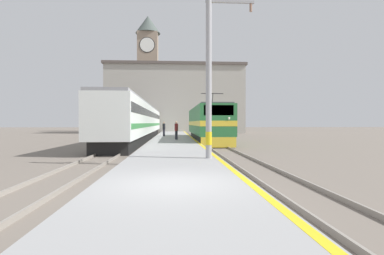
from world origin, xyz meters
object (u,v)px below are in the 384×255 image
(person_on_platform, at_px, (176,130))
(passenger_train, at_px, (140,121))
(clock_tower, at_px, (148,70))
(catenary_mast, at_px, (210,72))
(locomotive_train, at_px, (207,124))
(second_waiting_passenger, at_px, (164,128))

(person_on_platform, bearing_deg, passenger_train, 119.57)
(person_on_platform, relative_size, clock_tower, 0.07)
(catenary_mast, bearing_deg, clock_tower, 97.55)
(passenger_train, bearing_deg, locomotive_train, -35.24)
(locomotive_train, xyz_separation_m, passenger_train, (-7.43, 5.25, 0.28))
(person_on_platform, height_order, clock_tower, clock_tower)
(passenger_train, relative_size, clock_tower, 1.42)
(locomotive_train, distance_m, clock_tower, 41.13)
(passenger_train, distance_m, clock_tower, 35.07)
(second_waiting_passenger, bearing_deg, passenger_train, -178.43)
(catenary_mast, distance_m, clock_tower, 56.93)
(locomotive_train, height_order, passenger_train, locomotive_train)
(second_waiting_passenger, xyz_separation_m, clock_tower, (-4.60, 32.85, 12.79))
(passenger_train, bearing_deg, person_on_platform, -60.43)
(catenary_mast, height_order, person_on_platform, catenary_mast)
(clock_tower, bearing_deg, second_waiting_passenger, -82.03)
(person_on_platform, relative_size, second_waiting_passenger, 1.01)
(catenary_mast, bearing_deg, passenger_train, 103.83)
(second_waiting_passenger, relative_size, clock_tower, 0.07)
(clock_tower, bearing_deg, passenger_train, -86.89)
(passenger_train, xyz_separation_m, clock_tower, (-1.79, 32.93, 11.93))
(locomotive_train, bearing_deg, person_on_platform, -145.72)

